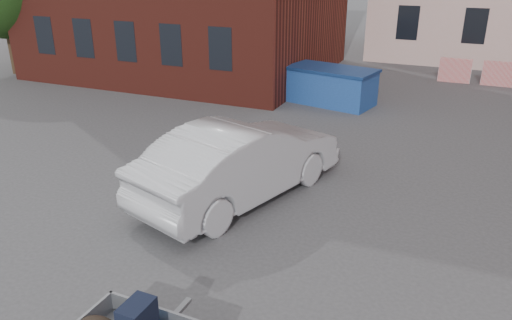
% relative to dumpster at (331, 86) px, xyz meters
% --- Properties ---
extents(ground, '(120.00, 120.00, 0.00)m').
position_rel_dumpster_xyz_m(ground, '(1.45, -9.73, -0.66)').
color(ground, '#38383A').
rests_on(ground, ground).
extents(barriers, '(4.70, 0.18, 1.00)m').
position_rel_dumpster_xyz_m(barriers, '(5.65, 5.27, -0.16)').
color(barriers, red).
rests_on(barriers, ground).
extents(dumpster, '(3.38, 2.24, 1.30)m').
position_rel_dumpster_xyz_m(dumpster, '(0.00, 0.00, 0.00)').
color(dumpster, '#204899').
rests_on(dumpster, ground).
extents(silver_car, '(3.31, 5.51, 1.72)m').
position_rel_dumpster_xyz_m(silver_car, '(0.21, -8.16, 0.20)').
color(silver_car, '#B1B2B8').
rests_on(silver_car, ground).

